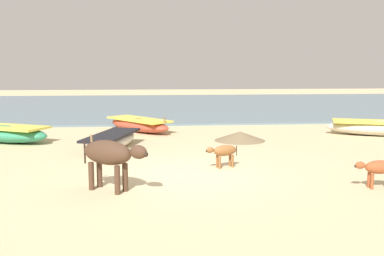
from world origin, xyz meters
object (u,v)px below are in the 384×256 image
at_px(cow_adult_dark, 110,155).
at_px(calf_near_brown, 224,151).
at_px(calf_far_rust, 379,168).
at_px(fishing_boat_0, 383,128).
at_px(fishing_boat_1, 139,124).
at_px(fishing_boat_5, 5,133).
at_px(fishing_boat_6, 112,141).

height_order(cow_adult_dark, calf_near_brown, cow_adult_dark).
bearing_deg(calf_far_rust, fishing_boat_0, -119.44).
relative_size(fishing_boat_0, calf_far_rust, 4.57).
distance_m(fishing_boat_1, fishing_boat_5, 4.84).
bearing_deg(fishing_boat_1, fishing_boat_6, -50.03).
xyz_separation_m(fishing_boat_5, cow_adult_dark, (4.08, -6.13, 0.44)).
relative_size(fishing_boat_5, calf_far_rust, 3.92).
distance_m(fishing_boat_6, calf_near_brown, 4.09).
bearing_deg(fishing_boat_5, fishing_boat_0, -153.02).
relative_size(fishing_boat_0, calf_near_brown, 4.84).
relative_size(fishing_boat_1, calf_near_brown, 3.83).
distance_m(fishing_boat_0, fishing_boat_5, 13.33).
distance_m(fishing_boat_5, calf_far_rust, 11.51).
height_order(fishing_boat_0, cow_adult_dark, cow_adult_dark).
height_order(fishing_boat_1, cow_adult_dark, cow_adult_dark).
relative_size(fishing_boat_6, calf_far_rust, 3.67).
xyz_separation_m(fishing_boat_6, cow_adult_dark, (0.40, -4.56, 0.48)).
bearing_deg(fishing_boat_0, calf_near_brown, -125.84).
xyz_separation_m(fishing_boat_5, calf_near_brown, (6.69, -4.33, 0.11)).
bearing_deg(fishing_boat_6, fishing_boat_0, 116.33).
height_order(fishing_boat_0, fishing_boat_6, fishing_boat_0).
relative_size(fishing_boat_5, calf_near_brown, 4.15).
height_order(fishing_boat_6, cow_adult_dark, cow_adult_dark).
height_order(fishing_boat_6, calf_far_rust, fishing_boat_6).
bearing_deg(fishing_boat_0, fishing_boat_1, -171.74).
relative_size(fishing_boat_1, cow_adult_dark, 2.25).
bearing_deg(fishing_boat_6, fishing_boat_5, -96.81).
bearing_deg(calf_near_brown, cow_adult_dark, 15.52).
height_order(calf_near_brown, calf_far_rust, calf_far_rust).
xyz_separation_m(cow_adult_dark, calf_far_rust, (5.47, -0.30, -0.32)).
height_order(fishing_boat_5, calf_near_brown, fishing_boat_5).
xyz_separation_m(fishing_boat_0, calf_far_rust, (-3.79, -6.59, 0.12)).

